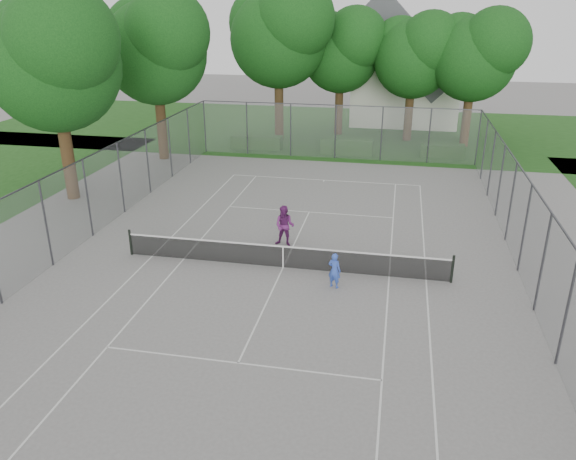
% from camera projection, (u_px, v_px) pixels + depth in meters
% --- Properties ---
extents(ground, '(120.00, 120.00, 0.00)m').
position_uv_depth(ground, '(283.00, 268.00, 22.02)').
color(ground, slate).
rests_on(ground, ground).
extents(grass_far, '(60.00, 20.00, 0.00)m').
position_uv_depth(grass_far, '(348.00, 130.00, 45.63)').
color(grass_far, '#1B4814').
rests_on(grass_far, ground).
extents(court_markings, '(11.03, 23.83, 0.01)m').
position_uv_depth(court_markings, '(283.00, 268.00, 22.02)').
color(court_markings, silver).
rests_on(court_markings, ground).
extents(tennis_net, '(12.87, 0.10, 1.10)m').
position_uv_depth(tennis_net, '(283.00, 256.00, 21.83)').
color(tennis_net, black).
rests_on(tennis_net, ground).
extents(perimeter_fence, '(18.08, 34.08, 3.52)m').
position_uv_depth(perimeter_fence, '(283.00, 225.00, 21.34)').
color(perimeter_fence, '#38383D').
rests_on(perimeter_fence, ground).
extents(tree_far_left, '(7.90, 7.21, 11.36)m').
position_uv_depth(tree_far_left, '(280.00, 30.00, 39.48)').
color(tree_far_left, '#3A2615').
rests_on(tree_far_left, ground).
extents(tree_far_midleft, '(6.62, 6.04, 9.51)m').
position_uv_depth(tree_far_midleft, '(342.00, 47.00, 41.72)').
color(tree_far_midleft, '#3A2615').
rests_on(tree_far_midleft, ground).
extents(tree_far_midright, '(6.42, 5.87, 9.23)m').
position_uv_depth(tree_far_midright, '(415.00, 52.00, 39.89)').
color(tree_far_midright, '#3A2615').
rests_on(tree_far_midright, ground).
extents(tree_far_right, '(6.60, 6.03, 9.49)m').
position_uv_depth(tree_far_right, '(476.00, 52.00, 38.03)').
color(tree_far_right, '#3A2615').
rests_on(tree_far_right, ground).
extents(tree_side_back, '(7.36, 6.72, 10.58)m').
position_uv_depth(tree_side_back, '(156.00, 44.00, 34.59)').
color(tree_side_back, '#3A2615').
rests_on(tree_side_back, ground).
extents(tree_side_front, '(7.42, 6.78, 10.67)m').
position_uv_depth(tree_side_front, '(53.00, 54.00, 27.02)').
color(tree_side_front, '#3A2615').
rests_on(tree_side_front, ground).
extents(hedge_left, '(3.59, 1.08, 0.90)m').
position_uv_depth(hedge_left, '(257.00, 142.00, 39.76)').
color(hedge_left, '#1E4817').
rests_on(hedge_left, ground).
extents(hedge_mid, '(3.51, 1.00, 1.10)m').
position_uv_depth(hedge_mid, '(347.00, 146.00, 38.15)').
color(hedge_mid, '#1E4817').
rests_on(hedge_mid, ground).
extents(hedge_right, '(2.87, 1.05, 0.86)m').
position_uv_depth(hedge_right, '(442.00, 151.00, 37.52)').
color(hedge_right, '#1E4817').
rests_on(hedge_right, ground).
extents(house, '(8.61, 6.68, 10.72)m').
position_uv_depth(house, '(406.00, 71.00, 47.01)').
color(house, white).
rests_on(house, ground).
extents(girl_player, '(0.57, 0.47, 1.35)m').
position_uv_depth(girl_player, '(334.00, 270.00, 20.29)').
color(girl_player, blue).
rests_on(girl_player, ground).
extents(woman_player, '(0.92, 0.75, 1.77)m').
position_uv_depth(woman_player, '(285.00, 226.00, 23.73)').
color(woman_player, '#6D246B').
rests_on(woman_player, ground).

